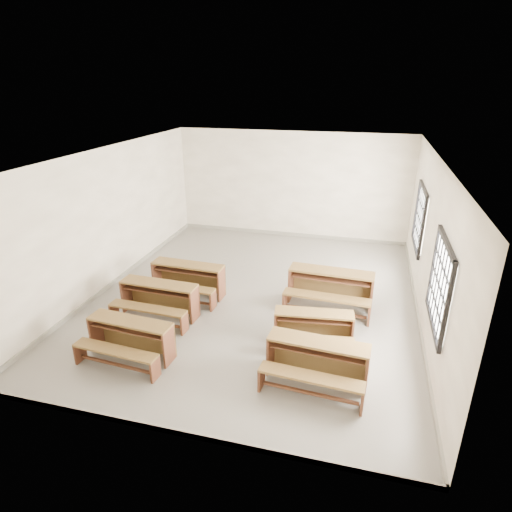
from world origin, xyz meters
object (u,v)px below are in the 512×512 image
(desk_set_0, at_px, (130,336))
(desk_set_5, at_px, (330,286))
(desk_set_1, at_px, (158,297))
(desk_set_4, at_px, (313,326))
(desk_set_2, at_px, (187,277))
(desk_set_3, at_px, (317,359))

(desk_set_0, xyz_separation_m, desk_set_5, (3.22, 2.75, 0.07))
(desk_set_1, distance_m, desk_set_4, 3.24)
(desk_set_2, relative_size, desk_set_4, 1.11)
(desk_set_4, relative_size, desk_set_5, 0.82)
(desk_set_0, xyz_separation_m, desk_set_2, (0.05, 2.44, 0.03))
(desk_set_1, bearing_deg, desk_set_4, -1.47)
(desk_set_2, height_order, desk_set_5, desk_set_5)
(desk_set_2, bearing_deg, desk_set_3, -32.81)
(desk_set_2, relative_size, desk_set_3, 1.01)
(desk_set_0, height_order, desk_set_1, desk_set_1)
(desk_set_0, relative_size, desk_set_5, 0.87)
(desk_set_3, bearing_deg, desk_set_1, 164.00)
(desk_set_1, height_order, desk_set_5, desk_set_5)
(desk_set_4, bearing_deg, desk_set_0, -165.76)
(desk_set_1, xyz_separation_m, desk_set_3, (3.43, -1.27, 0.00))
(desk_set_0, height_order, desk_set_2, desk_set_2)
(desk_set_1, relative_size, desk_set_5, 0.90)
(desk_set_5, bearing_deg, desk_set_4, -92.47)
(desk_set_0, relative_size, desk_set_1, 0.97)
(desk_set_0, xyz_separation_m, desk_set_4, (3.08, 1.19, -0.03))
(desk_set_0, bearing_deg, desk_set_5, 44.98)
(desk_set_1, xyz_separation_m, desk_set_2, (0.20, 1.02, 0.01))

